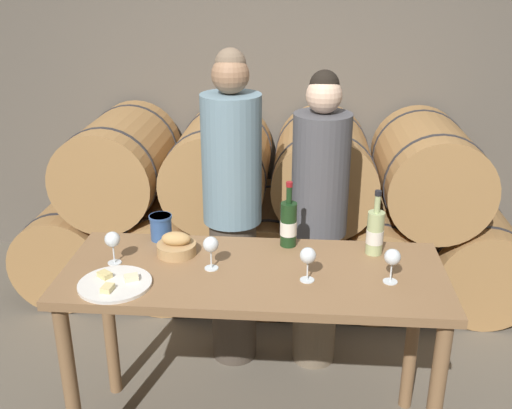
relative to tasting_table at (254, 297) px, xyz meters
The scene contains 14 objects.
stone_wall_back 2.20m from the tasting_table, 90.00° to the left, with size 10.00×0.12×3.20m.
barrel_stack 1.45m from the tasting_table, 90.00° to the left, with size 3.31×0.95×1.21m.
tasting_table is the anchor object (origin of this frame).
person_left 0.67m from the tasting_table, 104.42° to the left, with size 0.31×0.31×1.74m.
person_right 0.70m from the tasting_table, 65.36° to the left, with size 0.29×0.29×1.64m.
wine_bottle_red 0.38m from the tasting_table, 61.28° to the left, with size 0.08×0.08×0.31m.
wine_bottle_white 0.61m from the tasting_table, 21.06° to the left, with size 0.08×0.08×0.30m.
blue_crock 0.57m from the tasting_table, 149.28° to the left, with size 0.11×0.11×0.12m.
bread_basket 0.42m from the tasting_table, 160.66° to the left, with size 0.18×0.18×0.11m.
cheese_plate 0.60m from the tasting_table, 162.49° to the right, with size 0.30×0.30×0.04m.
wine_glass_far_left 0.66m from the tasting_table, behind, with size 0.07×0.07×0.15m.
wine_glass_left 0.30m from the tasting_table, behind, with size 0.07×0.07×0.15m.
wine_glass_center 0.34m from the tasting_table, 17.51° to the right, with size 0.07×0.07×0.15m.
wine_glass_right 0.62m from the tasting_table, ahead, with size 0.07×0.07×0.15m.
Camera 1 is at (0.18, -2.26, 2.12)m, focal length 42.00 mm.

